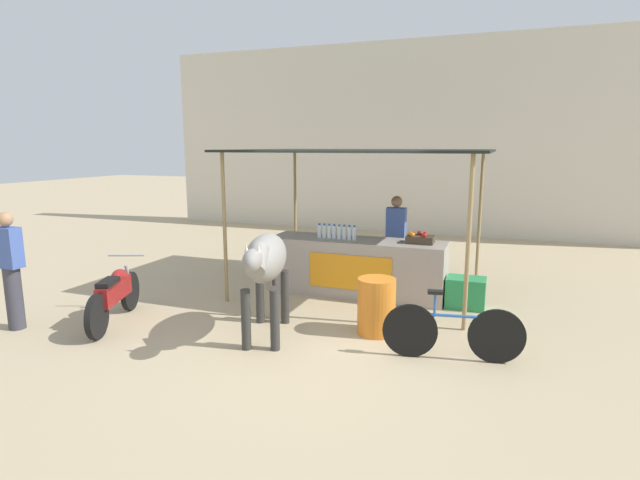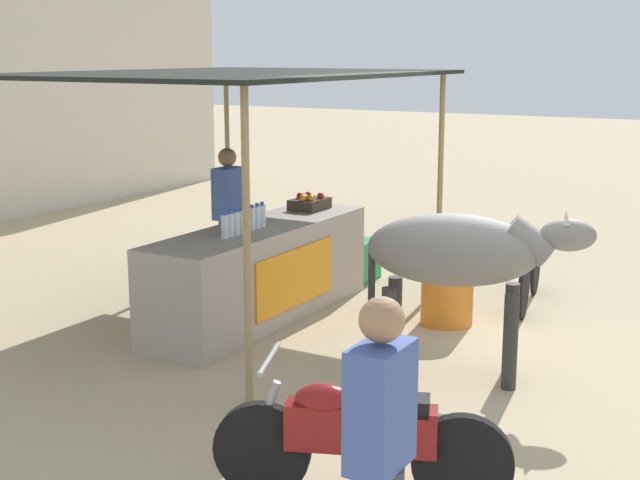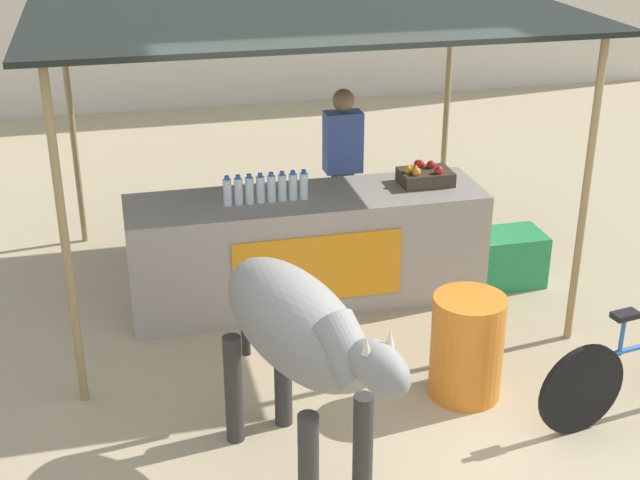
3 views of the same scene
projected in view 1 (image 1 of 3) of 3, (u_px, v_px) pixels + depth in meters
The scene contains 13 objects.
ground_plane at pixel (310, 339), 6.63m from camera, with size 60.00×60.00×0.00m, color tan.
building_wall_far at pixel (423, 139), 14.34m from camera, with size 16.00×0.50×5.45m, color beige.
stall_counter at pixel (357, 267), 8.56m from camera, with size 3.00×0.82×0.96m.
stall_awning at pixel (363, 155), 8.49m from camera, with size 4.20×3.20×2.47m.
water_bottle_row at pixel (337, 232), 8.53m from camera, with size 0.70×0.07×0.25m.
fruit_crate at pixel (420, 239), 8.15m from camera, with size 0.44×0.32×0.18m.
vendor_behind_counter at pixel (396, 240), 9.01m from camera, with size 0.34×0.22×1.65m.
cooler_box at pixel (466, 293), 7.89m from camera, with size 0.60×0.44×0.48m, color #268C4C.
water_barrel at pixel (376, 306), 6.75m from camera, with size 0.52×0.52×0.77m, color orange.
cow at pixel (265, 262), 6.51m from camera, with size 0.91×1.84×1.44m.
motorcycle_parked at pixel (115, 294), 7.18m from camera, with size 0.82×1.71×0.90m.
bicycle_leaning at pixel (452, 332), 5.92m from camera, with size 1.64×0.32×0.85m.
passerby_on_street at pixel (11, 270), 6.85m from camera, with size 0.34×0.22×1.65m.
Camera 1 is at (2.32, -5.83, 2.52)m, focal length 28.00 mm.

